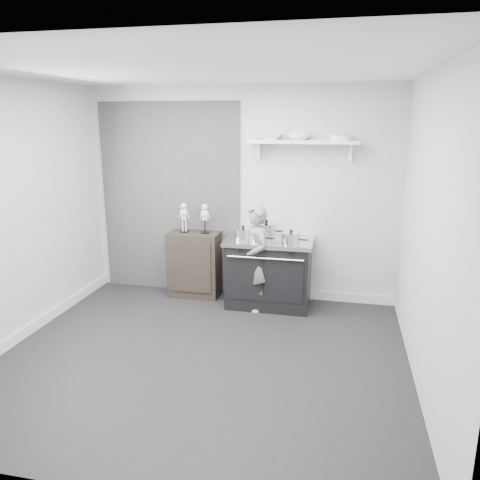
% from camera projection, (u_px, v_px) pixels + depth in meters
% --- Properties ---
extents(ground, '(4.00, 4.00, 0.00)m').
position_uv_depth(ground, '(201.00, 357.00, 4.63)').
color(ground, black).
rests_on(ground, ground).
extents(room_shell, '(4.02, 3.62, 2.71)m').
position_uv_depth(room_shell, '(193.00, 190.00, 4.38)').
color(room_shell, beige).
rests_on(room_shell, ground).
extents(wall_shelf, '(1.30, 0.26, 0.24)m').
position_uv_depth(wall_shelf, '(304.00, 143.00, 5.55)').
color(wall_shelf, silver).
rests_on(wall_shelf, room_shell).
extents(stove, '(1.07, 0.67, 0.86)m').
position_uv_depth(stove, '(269.00, 272.00, 5.83)').
color(stove, black).
rests_on(stove, ground).
extents(side_cabinet, '(0.66, 0.38, 0.86)m').
position_uv_depth(side_cabinet, '(195.00, 264.00, 6.16)').
color(side_cabinet, black).
rests_on(side_cabinet, ground).
extents(child, '(0.53, 0.57, 1.30)m').
position_uv_depth(child, '(256.00, 259.00, 5.64)').
color(child, gray).
rests_on(child, ground).
extents(pot_front_left, '(0.30, 0.21, 0.18)m').
position_uv_depth(pot_front_left, '(243.00, 234.00, 5.67)').
color(pot_front_left, silver).
rests_on(pot_front_left, stove).
extents(pot_back_left, '(0.36, 0.27, 0.22)m').
position_uv_depth(pot_back_left, '(266.00, 230.00, 5.81)').
color(pot_back_left, silver).
rests_on(pot_back_left, stove).
extents(pot_front_right, '(0.30, 0.22, 0.18)m').
position_uv_depth(pot_front_right, '(291.00, 238.00, 5.46)').
color(pot_front_right, silver).
rests_on(pot_front_right, stove).
extents(pot_front_center, '(0.28, 0.19, 0.16)m').
position_uv_depth(pot_front_center, '(259.00, 237.00, 5.55)').
color(pot_front_center, silver).
rests_on(pot_front_center, stove).
extents(skeleton_full, '(0.12, 0.08, 0.44)m').
position_uv_depth(skeleton_full, '(184.00, 215.00, 6.03)').
color(skeleton_full, beige).
rests_on(skeleton_full, side_cabinet).
extents(skeleton_torso, '(0.12, 0.08, 0.44)m').
position_uv_depth(skeleton_torso, '(205.00, 216.00, 5.97)').
color(skeleton_torso, beige).
rests_on(skeleton_torso, side_cabinet).
extents(bowl_large, '(0.28, 0.28, 0.07)m').
position_uv_depth(bowl_large, '(270.00, 137.00, 5.61)').
color(bowl_large, white).
rests_on(bowl_large, wall_shelf).
extents(bowl_small, '(0.27, 0.27, 0.08)m').
position_uv_depth(bowl_small, '(299.00, 136.00, 5.53)').
color(bowl_small, white).
rests_on(bowl_small, wall_shelf).
extents(plate_stack, '(0.25, 0.25, 0.06)m').
position_uv_depth(plate_stack, '(341.00, 138.00, 5.44)').
color(plate_stack, white).
rests_on(plate_stack, wall_shelf).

